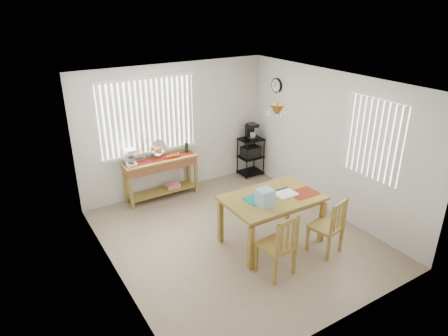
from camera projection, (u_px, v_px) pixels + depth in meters
ground at (236, 237)px, 6.74m from camera, size 4.00×4.50×0.01m
room_shell at (237, 143)px, 6.08m from camera, size 4.20×4.70×2.70m
sideboard at (161, 169)px, 7.86m from camera, size 1.47×0.41×0.83m
sideboard_items at (148, 155)px, 7.62m from camera, size 1.40×0.35×0.63m
wire_cart at (251, 153)px, 8.91m from camera, size 0.51×0.40×0.86m
cart_items at (251, 132)px, 8.72m from camera, size 0.20×0.24×0.35m
dining_table at (272, 202)px, 6.35m from camera, size 1.55×1.00×0.83m
table_items at (270, 197)px, 6.09m from camera, size 1.18×0.56×0.26m
chair_left at (278, 246)px, 5.67m from camera, size 0.49×0.49×0.97m
chair_right at (328, 227)px, 6.17m from camera, size 0.52×0.52×0.94m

